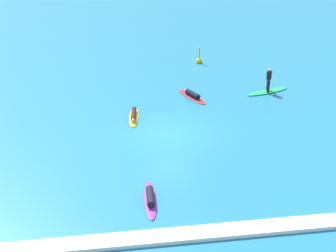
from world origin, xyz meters
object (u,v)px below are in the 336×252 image
(surfer_on_yellow_board, at_px, (134,116))
(surfer_on_purple_board, at_px, (150,198))
(surfer_on_red_board, at_px, (192,95))
(marker_buoy, at_px, (199,61))
(surfer_on_green_board, at_px, (268,87))

(surfer_on_yellow_board, xyz_separation_m, surfer_on_purple_board, (0.06, -8.92, 0.02))
(surfer_on_yellow_board, distance_m, surfer_on_red_board, 4.96)
(surfer_on_red_board, relative_size, marker_buoy, 2.09)
(surfer_on_yellow_board, bearing_deg, surfer_on_red_board, 129.18)
(surfer_on_yellow_board, height_order, marker_buoy, marker_buoy)
(surfer_on_red_board, height_order, marker_buoy, marker_buoy)
(surfer_on_green_board, distance_m, surfer_on_purple_board, 15.12)
(surfer_on_green_board, height_order, surfer_on_yellow_board, surfer_on_green_board)
(surfer_on_red_board, bearing_deg, surfer_on_yellow_board, 98.00)
(surfer_on_yellow_board, relative_size, surfer_on_purple_board, 0.93)
(surfer_on_green_board, relative_size, surfer_on_red_board, 1.12)
(surfer_on_green_board, xyz_separation_m, surfer_on_yellow_board, (-9.56, -2.84, -0.26))
(marker_buoy, bearing_deg, surfer_on_red_board, -105.00)
(surfer_on_purple_board, bearing_deg, marker_buoy, -14.86)
(surfer_on_green_board, relative_size, surfer_on_yellow_board, 1.14)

